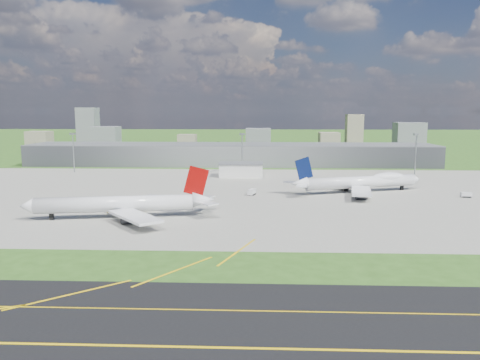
{
  "coord_description": "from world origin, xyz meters",
  "views": [
    {
      "loc": [
        20.87,
        -184.02,
        39.77
      ],
      "look_at": [
        12.37,
        24.52,
        9.0
      ],
      "focal_mm": 35.0,
      "sensor_mm": 36.0,
      "label": 1
    }
  ],
  "objects_px": {
    "van_white_near": "(252,192)",
    "van_white_far": "(466,195)",
    "airliner_red_twin": "(122,205)",
    "tug_yellow": "(111,211)",
    "airliner_blue_quad": "(361,182)"
  },
  "relations": [
    {
      "from": "van_white_near",
      "to": "van_white_far",
      "type": "distance_m",
      "value": 99.6
    },
    {
      "from": "airliner_red_twin",
      "to": "van_white_far",
      "type": "height_order",
      "value": "airliner_red_twin"
    },
    {
      "from": "tug_yellow",
      "to": "van_white_far",
      "type": "distance_m",
      "value": 159.28
    },
    {
      "from": "van_white_far",
      "to": "airliner_red_twin",
      "type": "bearing_deg",
      "value": -156.24
    },
    {
      "from": "airliner_red_twin",
      "to": "van_white_far",
      "type": "xyz_separation_m",
      "value": [
        147.26,
        47.79,
        -3.95
      ]
    },
    {
      "from": "van_white_far",
      "to": "van_white_near",
      "type": "bearing_deg",
      "value": -175.54
    },
    {
      "from": "airliner_red_twin",
      "to": "tug_yellow",
      "type": "bearing_deg",
      "value": -59.61
    },
    {
      "from": "airliner_blue_quad",
      "to": "van_white_far",
      "type": "relative_size",
      "value": 14.01
    },
    {
      "from": "tug_yellow",
      "to": "van_white_far",
      "type": "height_order",
      "value": "van_white_far"
    },
    {
      "from": "airliner_red_twin",
      "to": "tug_yellow",
      "type": "relative_size",
      "value": 20.27
    },
    {
      "from": "airliner_red_twin",
      "to": "van_white_near",
      "type": "distance_m",
      "value": 69.25
    },
    {
      "from": "airliner_red_twin",
      "to": "airliner_blue_quad",
      "type": "bearing_deg",
      "value": -159.27
    },
    {
      "from": "van_white_near",
      "to": "airliner_red_twin",
      "type": "bearing_deg",
      "value": 155.15
    },
    {
      "from": "airliner_blue_quad",
      "to": "tug_yellow",
      "type": "relative_size",
      "value": 19.78
    },
    {
      "from": "van_white_near",
      "to": "van_white_far",
      "type": "bearing_deg",
      "value": -72.56
    }
  ]
}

